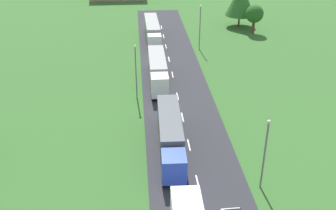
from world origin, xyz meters
name	(u,v)px	position (x,y,z in m)	size (l,w,h in m)	color
road	(201,197)	(0.00, 24.50, 0.03)	(10.00, 140.00, 0.06)	#2B2B30
truck_second	(170,134)	(-2.22, 32.88, 2.14)	(2.87, 13.85, 3.64)	blue
truck_third	(158,69)	(-2.53, 51.43, 2.18)	(2.56, 13.33, 3.69)	white
truck_fourth	(152,30)	(-2.39, 71.09, 2.21)	(2.68, 14.62, 3.75)	white
lamppost_second	(265,151)	(6.11, 25.54, 4.33)	(0.36, 0.36, 7.72)	slate
lamppost_third	(136,69)	(-5.83, 46.29, 4.45)	(0.36, 0.36, 7.96)	slate
lamppost_fourth	(200,25)	(6.11, 65.70, 4.62)	(0.36, 0.36, 8.27)	slate
tree_pine	(255,14)	(18.78, 74.50, 4.04)	(3.67, 3.67, 5.92)	#513823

